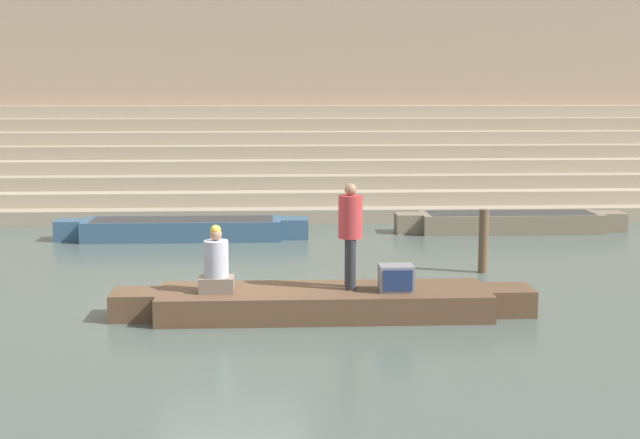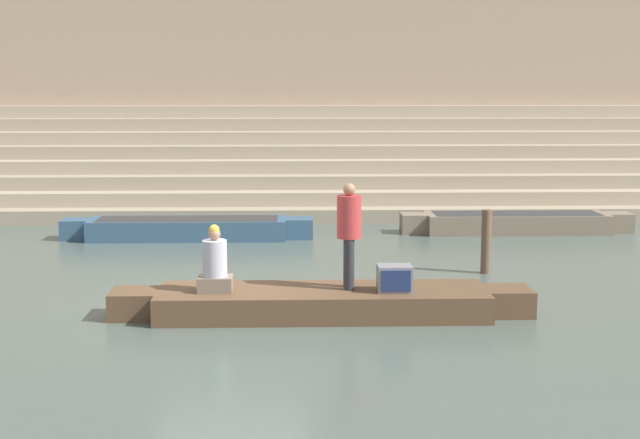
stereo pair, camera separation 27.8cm
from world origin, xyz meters
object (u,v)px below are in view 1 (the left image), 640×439
at_px(rowboat_main, 324,301).
at_px(person_standing, 350,229).
at_px(tv_set, 396,278).
at_px(mooring_post, 484,241).
at_px(person_rowing, 216,266).
at_px(moored_boat_shore, 183,228).
at_px(moored_boat_distant, 510,222).

relative_size(rowboat_main, person_standing, 3.97).
xyz_separation_m(tv_set, mooring_post, (2.08, 3.17, -0.01)).
bearing_deg(person_rowing, mooring_post, 22.30).
bearing_deg(moored_boat_shore, person_rowing, -75.34).
height_order(moored_boat_distant, mooring_post, mooring_post).
xyz_separation_m(rowboat_main, tv_set, (1.09, -0.17, 0.39)).
relative_size(person_rowing, mooring_post, 0.85).
bearing_deg(person_standing, tv_set, -22.39).
distance_m(rowboat_main, tv_set, 1.17).
xyz_separation_m(rowboat_main, person_rowing, (-1.63, -0.08, 0.59)).
distance_m(tv_set, moored_boat_distant, 8.67).
relative_size(person_standing, mooring_post, 1.35).
height_order(moored_boat_shore, moored_boat_distant, same).
height_order(rowboat_main, tv_set, tv_set).
distance_m(person_standing, person_rowing, 2.11).
height_order(rowboat_main, person_standing, person_standing).
distance_m(moored_boat_shore, mooring_post, 7.23).
bearing_deg(mooring_post, tv_set, -123.22).
bearing_deg(tv_set, rowboat_main, 171.97).
bearing_deg(tv_set, mooring_post, 57.79).
bearing_deg(moored_boat_shore, tv_set, -56.30).
height_order(person_rowing, tv_set, person_rowing).
height_order(tv_set, mooring_post, mooring_post).
bearing_deg(rowboat_main, tv_set, -9.74).
relative_size(tv_set, moored_boat_shore, 0.09).
bearing_deg(moored_boat_shore, mooring_post, -28.62).
relative_size(tv_set, moored_boat_distant, 0.09).
bearing_deg(person_rowing, tv_set, -12.41).
height_order(person_rowing, moored_boat_shore, person_rowing).
bearing_deg(person_rowing, moored_boat_shore, 89.60).
xyz_separation_m(person_standing, mooring_post, (2.76, 2.94, -0.74)).
xyz_separation_m(person_rowing, mooring_post, (4.80, 3.08, -0.20)).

